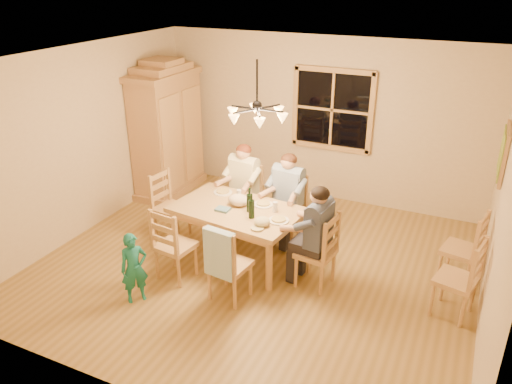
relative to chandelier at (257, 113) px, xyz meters
The scene contains 33 objects.
floor 2.08m from the chandelier, ahead, with size 5.50×5.50×0.00m, color olive.
ceiling 0.62m from the chandelier, ahead, with size 5.50×5.00×0.02m, color white.
wall_back 2.60m from the chandelier, 90.00° to the left, with size 5.50×0.02×2.70m, color #CDB591.
wall_left 2.84m from the chandelier, behind, with size 0.02×5.00×2.70m, color #CDB591.
wall_right 2.84m from the chandelier, ahead, with size 0.02×5.00×2.70m, color #CDB591.
window 2.53m from the chandelier, 85.36° to the left, with size 1.30×0.06×1.30m.
painting 3.00m from the chandelier, 23.86° to the left, with size 0.06×0.78×0.64m.
chandelier is the anchor object (origin of this frame).
armoire 3.08m from the chandelier, 146.54° to the left, with size 0.66×1.40×2.30m.
dining_table 1.45m from the chandelier, behind, with size 1.77×1.21×0.76m.
chair_far_left 2.07m from the chandelier, 125.47° to the left, with size 0.49×0.47×0.99m.
chair_far_right 1.94m from the chandelier, 81.65° to the left, with size 0.49×0.47×0.99m.
chair_near_left 2.07m from the chandelier, 139.66° to the right, with size 0.49×0.47×0.99m.
chair_near_right 1.94m from the chandelier, 89.04° to the right, with size 0.49×0.47×0.99m.
chair_end_left 2.30m from the chandelier, behind, with size 0.47×0.49×0.99m.
chair_end_right 1.97m from the chandelier, ahead, with size 0.47×0.49×0.99m.
adult_woman 1.63m from the chandelier, 125.47° to the left, with size 0.43×0.46×0.87m.
adult_plaid_man 1.47m from the chandelier, 81.65° to the left, with size 0.43×0.46×0.87m.
adult_slate_man 1.50m from the chandelier, ahead, with size 0.46×0.43×0.87m.
towel 1.69m from the chandelier, 90.59° to the right, with size 0.38×0.10×0.58m, color #A3C7DD.
wine_bottle_a 1.16m from the chandelier, behind, with size 0.08×0.08×0.33m, color black.
wine_bottle_b 1.16m from the chandelier, 97.30° to the right, with size 0.08×0.08×0.33m, color black.
plate_woman 1.53m from the chandelier, 151.29° to the left, with size 0.26×0.26×0.02m, color white.
plate_plaid 1.34m from the chandelier, 96.04° to the left, with size 0.26×0.26×0.02m, color white.
plate_slate 1.35m from the chandelier, 12.62° to the right, with size 0.26×0.26×0.02m, color white.
wine_glass_a 1.34m from the chandelier, 143.98° to the left, with size 0.06×0.06×0.14m, color silver.
wine_glass_b 1.27m from the chandelier, 37.69° to the left, with size 0.06×0.06×0.14m, color silver.
cap 1.30m from the chandelier, 54.28° to the right, with size 0.20×0.20×0.11m, color tan.
napkin 1.38m from the chandelier, 167.23° to the right, with size 0.18×0.14×0.03m, color slate.
cloth_bundle 1.29m from the chandelier, 159.14° to the left, with size 0.28×0.22×0.15m, color #CCB694.
child 2.31m from the chandelier, 126.85° to the right, with size 0.32×0.21×0.88m, color #1A776F.
chair_spare_front 3.03m from the chandelier, ahead, with size 0.51×0.52×0.99m.
chair_spare_back 3.11m from the chandelier, 16.14° to the left, with size 0.51×0.52×0.99m.
Camera 1 is at (2.39, -5.18, 3.63)m, focal length 35.00 mm.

